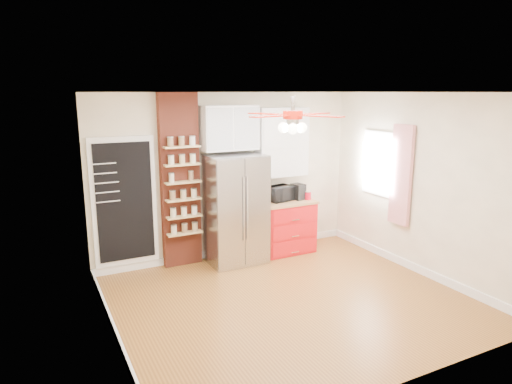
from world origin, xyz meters
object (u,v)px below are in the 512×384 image
toaster_oven (280,193)px  coffee_maker (298,192)px  pantry_jar_oats (172,178)px  fridge (235,209)px  canister_left (308,196)px  red_cabinet (286,226)px  ceiling_fan (293,115)px

toaster_oven → coffee_maker: (0.32, -0.05, 0.01)m
toaster_oven → pantry_jar_oats: size_ratio=3.40×
fridge → toaster_oven: size_ratio=3.85×
coffee_maker → canister_left: 0.18m
toaster_oven → canister_left: toaster_oven is taller
canister_left → pantry_jar_oats: size_ratio=1.01×
red_cabinet → ceiling_fan: size_ratio=0.67×
canister_left → ceiling_fan: bearing=-129.3°
red_cabinet → coffee_maker: bearing=-3.3°
fridge → red_cabinet: fridge is taller
canister_left → pantry_jar_oats: bearing=175.5°
toaster_oven → coffee_maker: coffee_maker is taller
ceiling_fan → toaster_oven: bearing=64.4°
toaster_oven → pantry_jar_oats: (-1.85, 0.04, 0.41)m
fridge → pantry_jar_oats: bearing=172.5°
toaster_oven → ceiling_fan: bearing=-130.5°
canister_left → toaster_oven: bearing=163.3°
toaster_oven → red_cabinet: bearing=-36.0°
ceiling_fan → fridge: bearing=91.8°
fridge → ceiling_fan: ceiling_fan is taller
red_cabinet → canister_left: (0.37, -0.10, 0.51)m
fridge → pantry_jar_oats: 1.14m
coffee_maker → canister_left: bearing=-43.5°
ceiling_fan → canister_left: size_ratio=10.42×
pantry_jar_oats → ceiling_fan: bearing=-59.6°
red_cabinet → canister_left: size_ratio=7.00×
red_cabinet → canister_left: 0.64m
red_cabinet → toaster_oven: toaster_oven is taller
canister_left → pantry_jar_oats: pantry_jar_oats is taller
red_cabinet → toaster_oven: bearing=158.9°
ceiling_fan → pantry_jar_oats: size_ratio=10.48×
ceiling_fan → coffee_maker: 2.45m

